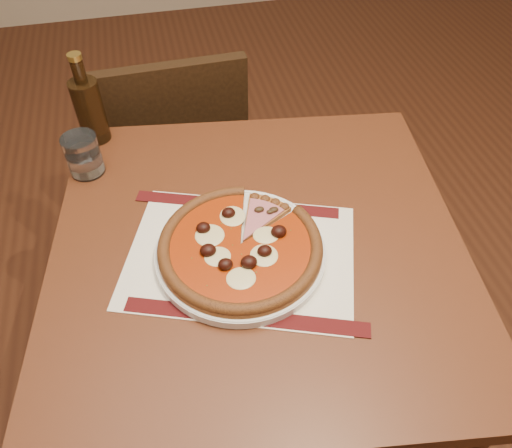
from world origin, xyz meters
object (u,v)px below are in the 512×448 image
at_px(pizza, 240,246).
at_px(water_glass, 83,155).
at_px(plate, 241,252).
at_px(table, 258,273).
at_px(chair_far, 178,154).
at_px(bottle, 89,108).

bearing_deg(pizza, water_glass, 131.72).
bearing_deg(plate, table, 33.45).
bearing_deg(pizza, table, 33.62).
distance_m(table, plate, 0.12).
bearing_deg(table, plate, -146.55).
distance_m(chair_far, bottle, 0.46).
bearing_deg(pizza, plate, 52.48).
bearing_deg(water_glass, table, -41.79).
relative_size(chair_far, plate, 2.63).
distance_m(table, water_glass, 0.46).
bearing_deg(chair_far, table, 97.78).
bearing_deg(bottle, pizza, -59.15).
height_order(table, water_glass, water_glass).
distance_m(chair_far, water_glass, 0.51).
height_order(table, chair_far, chair_far).
height_order(pizza, bottle, bottle).
bearing_deg(table, bottle, 126.46).
height_order(chair_far, pizza, chair_far).
xyz_separation_m(plate, pizza, (-0.00, -0.00, 0.02)).
height_order(pizza, water_glass, water_glass).
xyz_separation_m(chair_far, plate, (0.07, -0.66, 0.28)).
bearing_deg(bottle, plate, -59.10).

